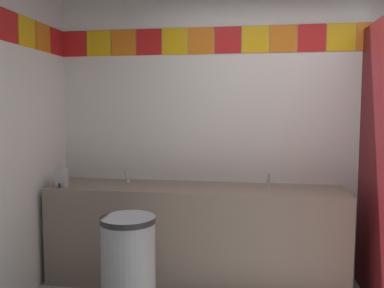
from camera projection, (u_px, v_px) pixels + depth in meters
The scene contains 6 objects.
wall_back at pixel (309, 121), 3.55m from camera, with size 4.58×0.09×2.80m.
vanity_counter at pixel (195, 234), 3.47m from camera, with size 2.52×0.56×0.84m.
faucet_left at pixel (127, 177), 3.61m from camera, with size 0.04×0.10×0.14m.
faucet_right at pixel (269, 181), 3.42m from camera, with size 0.04×0.10×0.14m.
soap_dispenser at pixel (62, 178), 3.44m from camera, with size 0.09×0.09×0.16m.
trash_bin at pixel (129, 271), 2.77m from camera, with size 0.38×0.38×0.77m.
Camera 1 is at (-0.49, -2.01, 1.51)m, focal length 37.35 mm.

